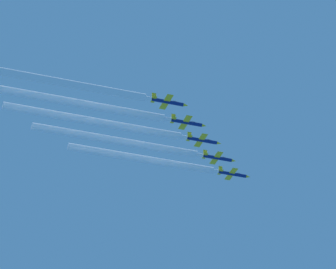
% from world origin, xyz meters
% --- Properties ---
extents(jet_lead, '(7.98, 11.62, 2.79)m').
position_xyz_m(jet_lead, '(-21.35, 18.57, 200.35)').
color(jet_lead, navy).
extents(jet_second_echelon, '(7.98, 11.62, 2.79)m').
position_xyz_m(jet_second_echelon, '(-10.65, 9.29, 198.75)').
color(jet_second_echelon, navy).
extents(jet_third_echelon, '(7.98, 11.62, 2.79)m').
position_xyz_m(jet_third_echelon, '(-0.21, 0.30, 197.56)').
color(jet_third_echelon, navy).
extents(jet_fourth_echelon, '(7.98, 11.62, 2.79)m').
position_xyz_m(jet_fourth_echelon, '(10.48, -8.52, 195.90)').
color(jet_fourth_echelon, navy).
extents(jet_fifth_echelon, '(7.98, 11.62, 2.79)m').
position_xyz_m(jet_fifth_echelon, '(21.07, -18.06, 194.71)').
color(jet_fifth_echelon, navy).
extents(smoke_trail_lead, '(2.30, 51.14, 2.30)m').
position_xyz_m(smoke_trail_lead, '(-21.35, -12.32, 200.32)').
color(smoke_trail_lead, white).
extents(smoke_trail_second_echelon, '(2.30, 56.00, 2.30)m').
position_xyz_m(smoke_trail_second_echelon, '(-10.65, -24.02, 198.72)').
color(smoke_trail_second_echelon, white).
extents(smoke_trail_third_echelon, '(2.30, 58.08, 2.30)m').
position_xyz_m(smoke_trail_third_echelon, '(-0.21, -34.06, 197.53)').
color(smoke_trail_third_echelon, white).
extents(smoke_trail_fourth_echelon, '(2.30, 59.88, 2.30)m').
position_xyz_m(smoke_trail_fourth_echelon, '(10.48, -43.77, 195.87)').
color(smoke_trail_fourth_echelon, white).
extents(smoke_trail_fifth_echelon, '(2.30, 49.59, 2.30)m').
position_xyz_m(smoke_trail_fifth_echelon, '(21.07, -48.17, 194.69)').
color(smoke_trail_fifth_echelon, white).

